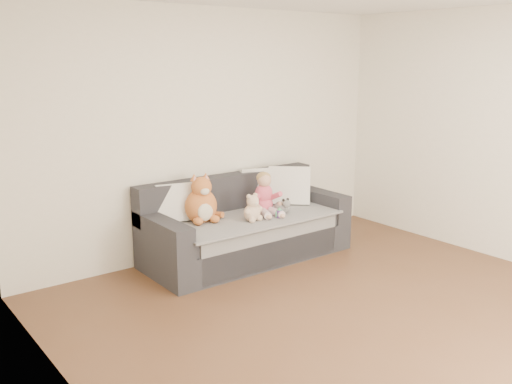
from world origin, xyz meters
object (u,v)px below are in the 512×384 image
Objects in this scene: toddler at (265,196)px; plush_cat at (202,203)px; sofa at (245,229)px; teddy_bear at (253,210)px; sippy_cup at (279,212)px.

plush_cat is at bearing -174.36° from toddler.
plush_cat is at bearing 173.82° from sofa.
sippy_cup is at bearing -21.45° from teddy_bear.
sofa is 0.38m from teddy_bear.
toddler is 0.88× the size of plush_cat.
sofa reaches higher than sippy_cup.
teddy_bear is at bearing -26.00° from plush_cat.
sippy_cup is (0.20, -0.32, 0.22)m from sofa.
plush_cat is (-0.71, 0.13, 0.00)m from toddler.
teddy_bear is (0.42, -0.30, -0.07)m from plush_cat.
teddy_bear is at bearing 164.15° from sippy_cup.
teddy_bear is (-0.29, -0.17, -0.07)m from toddler.
plush_cat is 0.52m from teddy_bear.
toddler is at bearing -20.25° from sofa.
toddler reaches higher than teddy_bear.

